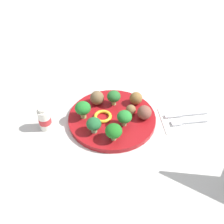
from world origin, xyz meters
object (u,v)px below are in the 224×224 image
plate (112,118)px  meatball_far_rim (97,98)px  broccoli_floret_back_right (124,117)px  napkin (188,119)px  meatball_center (136,98)px  broccoli_floret_mid_left (94,124)px  knife (184,114)px  yogurt_bottle (45,118)px  fork (187,122)px  broccoli_floret_near_rim (114,97)px  meatball_front_left (131,110)px  broccoli_floret_far_rim (114,131)px  pepper_ring_far_rim (103,115)px  meatball_front_right (144,112)px  broccoli_floret_back_left (83,108)px

plate → meatball_far_rim: 0.09m
broccoli_floret_back_right → napkin: broccoli_floret_back_right is taller
meatball_far_rim → napkin: size_ratio=0.28×
broccoli_floret_back_right → meatball_center: (-0.06, -0.10, -0.01)m
broccoli_floret_mid_left → knife: bearing=-172.2°
yogurt_bottle → fork: bearing=172.7°
meatball_center → broccoli_floret_mid_left: bearing=36.0°
plate → fork: 0.24m
broccoli_floret_near_rim → meatball_front_left: size_ratio=1.59×
meatball_center → knife: bearing=154.7°
broccoli_floret_near_rim → broccoli_floret_mid_left: bearing=56.1°
broccoli_floret_near_rim → broccoli_floret_far_rim: (0.03, 0.16, -0.00)m
plate → broccoli_floret_back_right: size_ratio=5.36×
pepper_ring_far_rim → knife: (-0.27, 0.02, -0.01)m
plate → yogurt_bottle: bearing=-1.2°
broccoli_floret_far_rim → fork: (-0.24, -0.04, -0.04)m
fork → yogurt_bottle: (0.44, -0.06, 0.03)m
broccoli_floret_near_rim → plate: bearing=75.7°
broccoli_floret_near_rim → meatball_front_right: 0.12m
knife → yogurt_bottle: bearing=-2.6°
broccoli_floret_mid_left → broccoli_floret_far_rim: (-0.05, 0.04, 0.00)m
fork → broccoli_floret_back_right: bearing=-2.7°
pepper_ring_far_rim → yogurt_bottle: size_ratio=0.73×
broccoli_floret_near_rim → yogurt_bottle: bearing=13.9°
plate → meatball_center: bearing=-149.0°
yogurt_bottle → napkin: bearing=175.1°
meatball_center → napkin: size_ratio=0.25×
broccoli_floret_mid_left → napkin: 0.31m
broccoli_floret_back_left → yogurt_bottle: bearing=3.4°
pepper_ring_far_rim → broccoli_floret_near_rim: bearing=-128.9°
broccoli_floret_near_rim → meatball_far_rim: bearing=-14.1°
broccoli_floret_mid_left → napkin: size_ratio=0.30×
knife → fork: bearing=86.5°
broccoli_floret_back_left → yogurt_bottle: (0.12, 0.01, -0.02)m
plate → meatball_center: meatball_center is taller
meatball_center → napkin: (-0.15, 0.09, -0.03)m
fork → knife: size_ratio=0.83×
napkin → fork: 0.02m
plate → broccoli_floret_back_left: size_ratio=4.79×
napkin → broccoli_floret_far_rim: bearing=13.7°
broccoli_floret_back_right → pepper_ring_far_rim: (0.06, -0.05, -0.03)m
broccoli_floret_mid_left → broccoli_floret_back_left: 0.07m
napkin → broccoli_floret_back_right: bearing=2.2°
napkin → plate: bearing=-8.0°
broccoli_floret_back_left → fork: size_ratio=0.49×
plate → broccoli_floret_back_left: 0.10m
broccoli_floret_near_rim → broccoli_floret_back_left: 0.12m
meatball_front_left → knife: (-0.17, 0.02, -0.02)m
broccoli_floret_back_right → meatball_center: bearing=-120.9°
napkin → pepper_ring_far_rim: bearing=-8.1°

